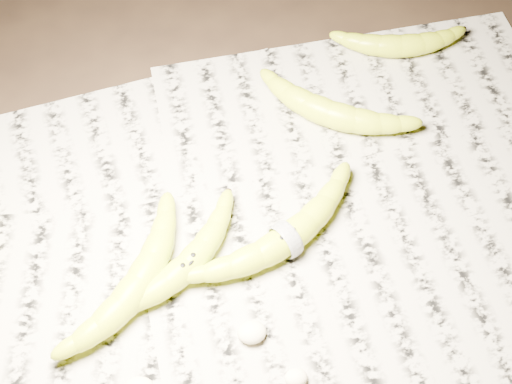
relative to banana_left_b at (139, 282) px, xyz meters
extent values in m
plane|color=black|center=(0.14, 0.05, -0.03)|extent=(3.00, 3.00, 0.00)
cube|color=#A9A291|center=(0.13, 0.04, -0.02)|extent=(0.90, 0.70, 0.01)
torus|color=white|center=(0.18, 0.03, 0.00)|extent=(0.03, 0.04, 0.05)
ellipsoid|color=#FFF3C5|center=(0.12, -0.08, -0.01)|extent=(0.03, 0.03, 0.02)
ellipsoid|color=#FFF3C5|center=(0.16, -0.14, -0.01)|extent=(0.03, 0.02, 0.01)
camera|label=1|loc=(0.07, -0.38, 0.74)|focal=50.00mm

